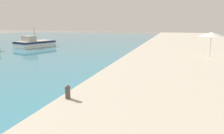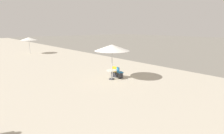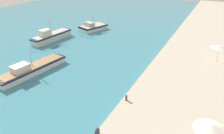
{
  "view_description": "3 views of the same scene",
  "coord_description": "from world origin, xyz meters",
  "px_view_note": "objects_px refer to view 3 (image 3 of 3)",
  "views": [
    {
      "loc": [
        5.2,
        3.82,
        4.1
      ],
      "look_at": [
        1.5,
        16.45,
        1.39
      ],
      "focal_mm": 35.0,
      "sensor_mm": 36.0,
      "label": 1
    },
    {
      "loc": [
        0.42,
        -0.82,
        4.47
      ],
      "look_at": [
        8.96,
        8.94,
        1.59
      ],
      "focal_mm": 28.0,
      "sensor_mm": 36.0,
      "label": 2
    },
    {
      "loc": [
        7.94,
        -5.7,
        14.52
      ],
      "look_at": [
        -4.0,
        18.0,
        1.19
      ],
      "focal_mm": 35.0,
      "sensor_mm": 36.0,
      "label": 3
    }
  ],
  "objects_px": {
    "fishing_boat_far": "(93,27)",
    "cafe_umbrella_pink": "(211,128)",
    "cafe_umbrella_white": "(220,47)",
    "mooring_bollard": "(126,97)",
    "person_at_quay": "(97,132)",
    "fishing_boat_near": "(32,69)",
    "fishing_boat_mid": "(51,36)"
  },
  "relations": [
    {
      "from": "person_at_quay",
      "to": "fishing_boat_near",
      "type": "bearing_deg",
      "value": 154.58
    },
    {
      "from": "fishing_boat_near",
      "to": "fishing_boat_far",
      "type": "height_order",
      "value": "fishing_boat_far"
    },
    {
      "from": "fishing_boat_near",
      "to": "mooring_bollard",
      "type": "bearing_deg",
      "value": 5.55
    },
    {
      "from": "fishing_boat_far",
      "to": "fishing_boat_mid",
      "type": "bearing_deg",
      "value": -91.84
    },
    {
      "from": "cafe_umbrella_white",
      "to": "fishing_boat_near",
      "type": "bearing_deg",
      "value": -147.49
    },
    {
      "from": "cafe_umbrella_white",
      "to": "mooring_bollard",
      "type": "height_order",
      "value": "cafe_umbrella_white"
    },
    {
      "from": "fishing_boat_near",
      "to": "cafe_umbrella_white",
      "type": "distance_m",
      "value": 27.08
    },
    {
      "from": "fishing_boat_near",
      "to": "cafe_umbrella_white",
      "type": "height_order",
      "value": "fishing_boat_near"
    },
    {
      "from": "cafe_umbrella_white",
      "to": "mooring_bollard",
      "type": "bearing_deg",
      "value": -117.9
    },
    {
      "from": "cafe_umbrella_pink",
      "to": "fishing_boat_far",
      "type": "bearing_deg",
      "value": 135.43
    },
    {
      "from": "fishing_boat_far",
      "to": "cafe_umbrella_pink",
      "type": "relative_size",
      "value": 2.51
    },
    {
      "from": "fishing_boat_mid",
      "to": "fishing_boat_near",
      "type": "bearing_deg",
      "value": -53.86
    },
    {
      "from": "fishing_boat_near",
      "to": "cafe_umbrella_pink",
      "type": "distance_m",
      "value": 23.67
    },
    {
      "from": "cafe_umbrella_pink",
      "to": "person_at_quay",
      "type": "relative_size",
      "value": 2.61
    },
    {
      "from": "fishing_boat_near",
      "to": "person_at_quay",
      "type": "relative_size",
      "value": 10.23
    },
    {
      "from": "cafe_umbrella_pink",
      "to": "fishing_boat_mid",
      "type": "bearing_deg",
      "value": 151.48
    },
    {
      "from": "mooring_bollard",
      "to": "fishing_boat_near",
      "type": "bearing_deg",
      "value": 176.9
    },
    {
      "from": "fishing_boat_near",
      "to": "cafe_umbrella_pink",
      "type": "relative_size",
      "value": 3.92
    },
    {
      "from": "cafe_umbrella_white",
      "to": "person_at_quay",
      "type": "bearing_deg",
      "value": -111.0
    },
    {
      "from": "fishing_boat_far",
      "to": "person_at_quay",
      "type": "distance_m",
      "value": 33.21
    },
    {
      "from": "fishing_boat_far",
      "to": "mooring_bollard",
      "type": "distance_m",
      "value": 28.27
    },
    {
      "from": "cafe_umbrella_white",
      "to": "person_at_quay",
      "type": "distance_m",
      "value": 23.01
    },
    {
      "from": "fishing_boat_near",
      "to": "fishing_boat_far",
      "type": "xyz_separation_m",
      "value": [
        -2.97,
        21.31,
        0.0
      ]
    },
    {
      "from": "fishing_boat_far",
      "to": "cafe_umbrella_pink",
      "type": "xyz_separation_m",
      "value": [
        26.11,
        -25.72,
        2.36
      ]
    },
    {
      "from": "fishing_boat_far",
      "to": "mooring_bollard",
      "type": "relative_size",
      "value": 10.39
    },
    {
      "from": "fishing_boat_far",
      "to": "cafe_umbrella_white",
      "type": "bearing_deg",
      "value": 4.53
    },
    {
      "from": "fishing_boat_mid",
      "to": "cafe_umbrella_white",
      "type": "relative_size",
      "value": 3.55
    },
    {
      "from": "fishing_boat_mid",
      "to": "cafe_umbrella_pink",
      "type": "relative_size",
      "value": 3.32
    },
    {
      "from": "fishing_boat_near",
      "to": "cafe_umbrella_pink",
      "type": "xyz_separation_m",
      "value": [
        23.13,
        -4.41,
        2.36
      ]
    },
    {
      "from": "cafe_umbrella_pink",
      "to": "cafe_umbrella_white",
      "type": "distance_m",
      "value": 18.92
    },
    {
      "from": "cafe_umbrella_white",
      "to": "mooring_bollard",
      "type": "distance_m",
      "value": 17.42
    },
    {
      "from": "fishing_boat_near",
      "to": "cafe_umbrella_pink",
      "type": "bearing_deg",
      "value": -2.14
    }
  ]
}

